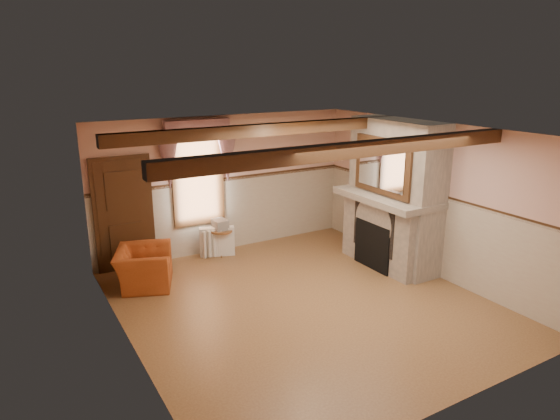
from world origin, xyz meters
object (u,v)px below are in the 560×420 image
radiator (217,241)px  bowl (395,194)px  side_table (222,242)px  armchair (144,267)px  mantel_clock (370,183)px  oil_lamp (369,181)px

radiator → bowl: bowl is taller
bowl → side_table: bearing=138.1°
bowl → armchair: bearing=159.6°
radiator → bowl: bearing=-21.9°
side_table → mantel_clock: (2.51, -1.54, 1.25)m
mantel_clock → oil_lamp: (0.00, 0.02, 0.04)m
side_table → bowl: size_ratio=1.73×
radiator → oil_lamp: bearing=-11.4°
oil_lamp → mantel_clock: bearing=-90.0°
side_table → bowl: 3.58m
bowl → oil_lamp: bearing=90.0°
armchair → mantel_clock: bearing=-80.2°
mantel_clock → oil_lamp: bearing=90.0°
side_table → mantel_clock: bearing=-31.5°
bowl → oil_lamp: oil_lamp is taller
armchair → oil_lamp: 4.54m
armchair → side_table: (1.78, 0.66, -0.06)m
armchair → oil_lamp: size_ratio=3.70×
bowl → radiator: bearing=138.7°
armchair → side_table: size_ratio=1.89×
armchair → bowl: bowl is taller
mantel_clock → armchair: bearing=168.4°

